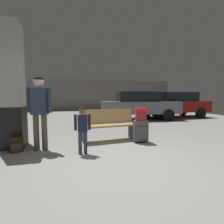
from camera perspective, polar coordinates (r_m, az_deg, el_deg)
name	(u,v)px	position (r m, az deg, el deg)	size (l,w,h in m)	color
ground_plane	(92,128)	(7.13, -6.61, -5.34)	(18.00, 18.00, 0.10)	gray
garage_back_wall	(79,95)	(15.83, -11.02, 5.65)	(18.00, 0.12, 2.80)	slate
structural_pillar	(10,87)	(4.81, -30.93, 7.28)	(0.57, 0.57, 2.99)	black
bench	(109,125)	(4.89, -1.13, -4.30)	(1.64, 0.68, 0.89)	tan
suitcase	(141,131)	(4.71, 9.58, -6.25)	(0.40, 0.26, 0.60)	#4C4C51
backpack_bright	(141,114)	(4.64, 9.66, -0.79)	(0.30, 0.23, 0.34)	red
child	(82,125)	(3.71, -9.87, -4.32)	(0.35, 0.21, 1.04)	#33384C
adult	(39,105)	(4.20, -23.17, 2.20)	(0.57, 0.29, 1.72)	brown
backpack_dark_floor	(16,144)	(4.48, -29.44, -9.47)	(0.32, 0.26, 0.34)	black
parked_car_side	(174,104)	(10.91, 19.95, 2.56)	(4.11, 1.83, 1.51)	maroon
parked_car_near	(139,105)	(9.42, 8.94, 2.44)	(4.28, 2.19, 1.51)	slate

